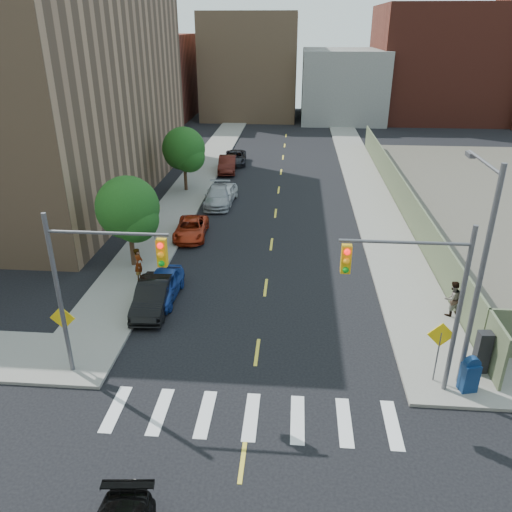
% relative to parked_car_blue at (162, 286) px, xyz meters
% --- Properties ---
extents(sidewalk_nw, '(3.50, 73.00, 0.15)m').
position_rel_parked_car_blue_xyz_m(sidewalk_nw, '(-2.42, 29.11, -0.63)').
color(sidewalk_nw, gray).
rests_on(sidewalk_nw, ground).
extents(sidewalk_ne, '(3.50, 73.00, 0.15)m').
position_rel_parked_car_blue_xyz_m(sidewalk_ne, '(13.08, 29.11, -0.63)').
color(sidewalk_ne, gray).
rests_on(sidewalk_ne, ground).
extents(fence_north, '(0.12, 44.00, 2.50)m').
position_rel_parked_car_blue_xyz_m(fence_north, '(14.93, 15.61, 0.54)').
color(fence_north, '#5E6647').
rests_on(fence_north, ground).
extents(building_nw, '(22.00, 30.00, 16.00)m').
position_rel_parked_car_blue_xyz_m(building_nw, '(-16.67, 17.61, 7.29)').
color(building_nw, '#8C6B4C').
rests_on(building_nw, ground).
extents(bg_bldg_west, '(14.00, 18.00, 12.00)m').
position_rel_parked_car_blue_xyz_m(bg_bldg_west, '(-16.67, 57.61, 5.29)').
color(bg_bldg_west, '#592319').
rests_on(bg_bldg_west, ground).
extents(bg_bldg_midwest, '(14.00, 16.00, 15.00)m').
position_rel_parked_car_blue_xyz_m(bg_bldg_midwest, '(-0.67, 59.61, 6.79)').
color(bg_bldg_midwest, '#8C6B4C').
rests_on(bg_bldg_midwest, ground).
extents(bg_bldg_center, '(12.00, 16.00, 10.00)m').
position_rel_parked_car_blue_xyz_m(bg_bldg_center, '(13.33, 57.61, 4.29)').
color(bg_bldg_center, gray).
rests_on(bg_bldg_center, ground).
extents(bg_bldg_east, '(18.00, 18.00, 16.00)m').
position_rel_parked_car_blue_xyz_m(bg_bldg_east, '(27.33, 59.61, 7.29)').
color(bg_bldg_east, '#592319').
rests_on(bg_bldg_east, ground).
extents(signal_nw, '(4.59, 0.30, 7.00)m').
position_rel_parked_car_blue_xyz_m(signal_nw, '(-0.66, -6.39, 3.82)').
color(signal_nw, '#59595E').
rests_on(signal_nw, ground).
extents(signal_ne, '(4.59, 0.30, 7.00)m').
position_rel_parked_car_blue_xyz_m(signal_ne, '(11.31, -6.39, 3.82)').
color(signal_ne, '#59595E').
rests_on(signal_ne, ground).
extents(streetlight_ne, '(0.25, 3.70, 9.00)m').
position_rel_parked_car_blue_xyz_m(streetlight_ne, '(13.53, -5.49, 4.51)').
color(streetlight_ne, '#59595E').
rests_on(streetlight_ne, ground).
extents(warn_sign_nw, '(1.06, 0.06, 2.83)m').
position_rel_parked_car_blue_xyz_m(warn_sign_nw, '(-2.47, -5.89, 1.29)').
color(warn_sign_nw, '#59595E').
rests_on(warn_sign_nw, ground).
extents(warn_sign_ne, '(1.06, 0.06, 2.83)m').
position_rel_parked_car_blue_xyz_m(warn_sign_ne, '(12.53, -5.89, 1.29)').
color(warn_sign_ne, '#59595E').
rests_on(warn_sign_ne, ground).
extents(warn_sign_midwest, '(1.06, 0.06, 2.83)m').
position_rel_parked_car_blue_xyz_m(warn_sign_midwest, '(-2.47, 7.61, 1.29)').
color(warn_sign_midwest, '#59595E').
rests_on(warn_sign_midwest, ground).
extents(tree_west_near, '(3.66, 3.64, 5.52)m').
position_rel_parked_car_blue_xyz_m(tree_west_near, '(-2.68, 3.65, 2.77)').
color(tree_west_near, '#332114').
rests_on(tree_west_near, ground).
extents(tree_west_far, '(3.66, 3.64, 5.52)m').
position_rel_parked_car_blue_xyz_m(tree_west_far, '(-2.68, 18.65, 2.77)').
color(tree_west_far, '#332114').
rests_on(tree_west_far, ground).
extents(parked_car_blue, '(1.76, 4.19, 1.42)m').
position_rel_parked_car_blue_xyz_m(parked_car_blue, '(0.00, 0.00, 0.00)').
color(parked_car_blue, navy).
rests_on(parked_car_blue, ground).
extents(parked_car_black, '(1.80, 4.51, 1.46)m').
position_rel_parked_car_blue_xyz_m(parked_car_black, '(-0.17, -1.10, 0.02)').
color(parked_car_black, black).
rests_on(parked_car_black, ground).
extents(parked_car_red, '(2.31, 4.54, 1.23)m').
position_rel_parked_car_blue_xyz_m(parked_car_red, '(-0.17, 8.44, -0.09)').
color(parked_car_red, '#A32910').
rests_on(parked_car_red, ground).
extents(parked_car_silver, '(2.33, 5.08, 1.44)m').
position_rel_parked_car_blue_xyz_m(parked_car_silver, '(0.64, 15.25, 0.01)').
color(parked_car_silver, '#97999E').
rests_on(parked_car_silver, ground).
extents(parked_car_white, '(2.00, 4.22, 1.39)m').
position_rel_parked_car_blue_xyz_m(parked_car_white, '(1.05, 16.06, -0.01)').
color(parked_car_white, silver).
rests_on(parked_car_white, ground).
extents(parked_car_maroon, '(2.00, 4.79, 1.54)m').
position_rel_parked_car_blue_xyz_m(parked_car_maroon, '(0.07, 25.15, 0.06)').
color(parked_car_maroon, '#3E120C').
rests_on(parked_car_maroon, ground).
extents(parked_car_grey, '(2.54, 4.87, 1.31)m').
position_rel_parked_car_blue_xyz_m(parked_car_grey, '(0.46, 28.51, -0.05)').
color(parked_car_grey, black).
rests_on(parked_car_grey, ground).
extents(mailbox, '(0.73, 0.62, 1.53)m').
position_rel_parked_car_blue_xyz_m(mailbox, '(13.69, -6.39, 0.19)').
color(mailbox, navy).
rests_on(mailbox, sidewalk_ne).
extents(payphone, '(0.58, 0.49, 1.85)m').
position_rel_parked_car_blue_xyz_m(payphone, '(14.53, -5.13, 0.37)').
color(payphone, black).
rests_on(payphone, sidewalk_ne).
extents(pedestrian_west, '(0.45, 0.68, 1.86)m').
position_rel_parked_car_blue_xyz_m(pedestrian_west, '(-1.75, 1.80, 0.37)').
color(pedestrian_west, gray).
rests_on(pedestrian_west, sidewalk_nw).
extents(pedestrian_east, '(1.08, 0.97, 1.82)m').
position_rel_parked_car_blue_xyz_m(pedestrian_east, '(14.53, -0.73, 0.35)').
color(pedestrian_east, gray).
rests_on(pedestrian_east, sidewalk_ne).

